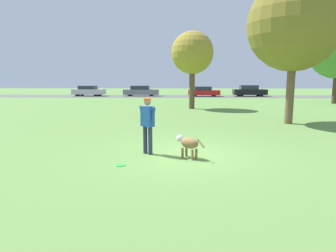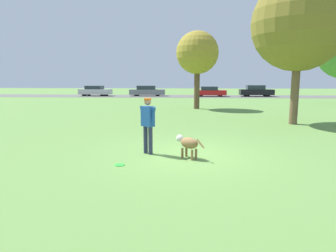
{
  "view_description": "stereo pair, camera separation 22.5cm",
  "coord_description": "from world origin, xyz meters",
  "px_view_note": "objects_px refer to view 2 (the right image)",
  "views": [
    {
      "loc": [
        -0.11,
        -8.8,
        2.28
      ],
      "look_at": [
        -0.44,
        -0.19,
        0.9
      ],
      "focal_mm": 32.0,
      "sensor_mm": 36.0,
      "label": 1
    },
    {
      "loc": [
        0.12,
        -8.79,
        2.28
      ],
      "look_at": [
        -0.44,
        -0.19,
        0.9
      ],
      "focal_mm": 32.0,
      "sensor_mm": 36.0,
      "label": 2
    }
  ],
  "objects_px": {
    "dog": "(188,143)",
    "parked_car_black": "(256,91)",
    "frisbee": "(120,165)",
    "parked_car_silver": "(95,91)",
    "person": "(148,121)",
    "tree_near_right": "(299,24)",
    "parked_car_grey": "(147,91)",
    "tree_mid_center": "(197,53)",
    "parked_car_red": "(210,92)"
  },
  "relations": [
    {
      "from": "dog",
      "to": "frisbee",
      "type": "bearing_deg",
      "value": 66.34
    },
    {
      "from": "parked_car_silver",
      "to": "parked_car_black",
      "type": "distance_m",
      "value": 20.6
    },
    {
      "from": "parked_car_red",
      "to": "parked_car_black",
      "type": "bearing_deg",
      "value": 4.36
    },
    {
      "from": "frisbee",
      "to": "parked_car_silver",
      "type": "height_order",
      "value": "parked_car_silver"
    },
    {
      "from": "parked_car_silver",
      "to": "person",
      "type": "bearing_deg",
      "value": -67.26
    },
    {
      "from": "frisbee",
      "to": "tree_mid_center",
      "type": "distance_m",
      "value": 15.82
    },
    {
      "from": "tree_near_right",
      "to": "tree_mid_center",
      "type": "distance_m",
      "value": 8.75
    },
    {
      "from": "parked_car_black",
      "to": "parked_car_grey",
      "type": "bearing_deg",
      "value": -179.93
    },
    {
      "from": "parked_car_silver",
      "to": "tree_mid_center",
      "type": "bearing_deg",
      "value": -48.46
    },
    {
      "from": "parked_car_black",
      "to": "frisbee",
      "type": "bearing_deg",
      "value": -107.54
    },
    {
      "from": "tree_near_right",
      "to": "person",
      "type": "bearing_deg",
      "value": -135.27
    },
    {
      "from": "frisbee",
      "to": "parked_car_grey",
      "type": "height_order",
      "value": "parked_car_grey"
    },
    {
      "from": "parked_car_silver",
      "to": "parked_car_red",
      "type": "xyz_separation_m",
      "value": [
        14.79,
        -0.16,
        -0.05
      ]
    },
    {
      "from": "tree_near_right",
      "to": "parked_car_silver",
      "type": "relative_size",
      "value": 1.74
    },
    {
      "from": "frisbee",
      "to": "parked_car_grey",
      "type": "relative_size",
      "value": 0.06
    },
    {
      "from": "person",
      "to": "parked_car_black",
      "type": "relative_size",
      "value": 0.41
    },
    {
      "from": "frisbee",
      "to": "parked_car_black",
      "type": "distance_m",
      "value": 32.64
    },
    {
      "from": "parked_car_red",
      "to": "parked_car_black",
      "type": "distance_m",
      "value": 5.81
    },
    {
      "from": "person",
      "to": "parked_car_black",
      "type": "xyz_separation_m",
      "value": [
        9.8,
        29.67,
        -0.31
      ]
    },
    {
      "from": "parked_car_silver",
      "to": "parked_car_black",
      "type": "bearing_deg",
      "value": 3.05
    },
    {
      "from": "dog",
      "to": "parked_car_silver",
      "type": "bearing_deg",
      "value": -26.7
    },
    {
      "from": "person",
      "to": "parked_car_red",
      "type": "distance_m",
      "value": 29.64
    },
    {
      "from": "parked_car_grey",
      "to": "parked_car_black",
      "type": "relative_size",
      "value": 1.11
    },
    {
      "from": "parked_car_silver",
      "to": "parked_car_grey",
      "type": "xyz_separation_m",
      "value": [
        6.74,
        0.37,
        -0.02
      ]
    },
    {
      "from": "frisbee",
      "to": "parked_car_grey",
      "type": "bearing_deg",
      "value": 96.33
    },
    {
      "from": "dog",
      "to": "parked_car_silver",
      "type": "distance_m",
      "value": 32.28
    },
    {
      "from": "tree_near_right",
      "to": "parked_car_red",
      "type": "relative_size",
      "value": 1.78
    },
    {
      "from": "frisbee",
      "to": "parked_car_black",
      "type": "xyz_separation_m",
      "value": [
        10.39,
        30.94,
        0.69
      ]
    },
    {
      "from": "dog",
      "to": "tree_near_right",
      "type": "distance_m",
      "value": 9.71
    },
    {
      "from": "person",
      "to": "parked_car_black",
      "type": "distance_m",
      "value": 31.25
    },
    {
      "from": "tree_mid_center",
      "to": "parked_car_grey",
      "type": "distance_m",
      "value": 17.49
    },
    {
      "from": "tree_mid_center",
      "to": "parked_car_red",
      "type": "height_order",
      "value": "tree_mid_center"
    },
    {
      "from": "tree_near_right",
      "to": "parked_car_grey",
      "type": "xyz_separation_m",
      "value": [
        -10.54,
        23.48,
        -4.2
      ]
    },
    {
      "from": "person",
      "to": "frisbee",
      "type": "relative_size",
      "value": 6.36
    },
    {
      "from": "tree_near_right",
      "to": "parked_car_grey",
      "type": "distance_m",
      "value": 26.08
    },
    {
      "from": "dog",
      "to": "parked_car_black",
      "type": "relative_size",
      "value": 0.2
    },
    {
      "from": "person",
      "to": "frisbee",
      "type": "height_order",
      "value": "person"
    },
    {
      "from": "frisbee",
      "to": "parked_car_silver",
      "type": "bearing_deg",
      "value": 108.33
    },
    {
      "from": "parked_car_silver",
      "to": "parked_car_grey",
      "type": "bearing_deg",
      "value": 5.81
    },
    {
      "from": "parked_car_grey",
      "to": "frisbee",
      "type": "bearing_deg",
      "value": -85.76
    },
    {
      "from": "tree_near_right",
      "to": "parked_car_black",
      "type": "distance_m",
      "value": 23.85
    },
    {
      "from": "dog",
      "to": "parked_car_black",
      "type": "height_order",
      "value": "parked_car_black"
    },
    {
      "from": "parked_car_silver",
      "to": "parked_car_black",
      "type": "xyz_separation_m",
      "value": [
        20.6,
        0.14,
        0.03
      ]
    },
    {
      "from": "parked_car_silver",
      "to": "frisbee",
      "type": "bearing_deg",
      "value": -69.01
    },
    {
      "from": "dog",
      "to": "parked_car_red",
      "type": "distance_m",
      "value": 29.93
    },
    {
      "from": "parked_car_black",
      "to": "tree_mid_center",
      "type": "bearing_deg",
      "value": -115.53
    },
    {
      "from": "tree_near_right",
      "to": "parked_car_black",
      "type": "relative_size",
      "value": 1.72
    },
    {
      "from": "dog",
      "to": "parked_car_grey",
      "type": "bearing_deg",
      "value": -38.69
    },
    {
      "from": "tree_near_right",
      "to": "parked_car_black",
      "type": "bearing_deg",
      "value": 81.89
    },
    {
      "from": "frisbee",
      "to": "parked_car_grey",
      "type": "xyz_separation_m",
      "value": [
        -3.46,
        31.17,
        0.64
      ]
    }
  ]
}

